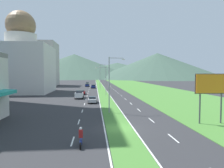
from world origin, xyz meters
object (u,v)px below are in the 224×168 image
(car_2, at_px, (82,92))
(car_4, at_px, (87,84))
(street_lamp_far, at_px, (101,75))
(street_lamp_near, at_px, (111,81))
(billboard_roadside, at_px, (211,87))
(street_lamp_mid, at_px, (105,79))
(car_0, at_px, (87,85))
(motorcycle_rider, at_px, (81,138))
(car_3, at_px, (93,86))
(pickup_truck_0, at_px, (79,95))
(car_1, at_px, (92,100))

(car_2, bearing_deg, car_4, 0.14)
(street_lamp_far, bearing_deg, car_4, 102.98)
(street_lamp_near, height_order, billboard_roadside, street_lamp_near)
(street_lamp_mid, bearing_deg, street_lamp_far, 90.80)
(street_lamp_far, height_order, car_0, street_lamp_far)
(street_lamp_far, distance_m, motorcycle_rider, 69.83)
(street_lamp_far, bearing_deg, car_3, 133.45)
(car_4, distance_m, pickup_truck_0, 62.82)
(car_0, relative_size, pickup_truck_0, 0.89)
(street_lamp_near, xyz_separation_m, pickup_truck_0, (-6.77, 20.84, -4.39))
(billboard_roadside, bearing_deg, street_lamp_far, 101.26)
(motorcycle_rider, bearing_deg, pickup_truck_0, 4.40)
(car_2, relative_size, pickup_truck_0, 0.87)
(street_lamp_near, height_order, car_0, street_lamp_near)
(billboard_roadside, distance_m, car_2, 43.96)
(street_lamp_near, bearing_deg, motorcycle_rider, -104.67)
(car_1, xyz_separation_m, car_2, (-3.46, 18.90, -0.04))
(car_1, bearing_deg, pickup_truck_0, 21.89)
(street_lamp_far, relative_size, car_0, 2.23)
(pickup_truck_0, bearing_deg, street_lamp_near, -162.01)
(car_1, xyz_separation_m, car_3, (-0.00, 45.65, 0.05))
(car_2, height_order, pickup_truck_0, pickup_truck_0)
(car_3, bearing_deg, car_4, 7.85)
(car_1, relative_size, car_2, 0.91)
(billboard_roadside, distance_m, car_0, 79.14)
(billboard_roadside, xyz_separation_m, car_4, (-19.26, 92.12, -4.15))
(street_lamp_mid, xyz_separation_m, street_lamp_far, (-0.38, 27.19, 1.01))
(car_1, relative_size, pickup_truck_0, 0.79)
(street_lamp_near, relative_size, car_1, 2.20)
(billboard_roadside, relative_size, car_0, 1.38)
(car_3, relative_size, motorcycle_rider, 2.37)
(street_lamp_mid, bearing_deg, street_lamp_near, -90.74)
(street_lamp_near, distance_m, street_lamp_mid, 27.09)
(car_0, bearing_deg, street_lamp_far, -155.63)
(car_3, bearing_deg, motorcycle_rider, 179.39)
(street_lamp_mid, xyz_separation_m, pickup_truck_0, (-7.12, -6.24, -4.04))
(street_lamp_far, bearing_deg, billboard_roadside, -78.74)
(car_3, xyz_separation_m, car_4, (-3.59, 26.02, -0.01))
(pickup_truck_0, relative_size, motorcycle_rider, 2.70)
(street_lamp_near, xyz_separation_m, car_0, (-6.37, 68.29, -4.61))
(street_lamp_near, bearing_deg, car_2, 102.19)
(billboard_roadside, bearing_deg, car_0, 103.79)
(street_lamp_near, xyz_separation_m, billboard_roadside, (12.46, -8.47, -0.44))
(street_lamp_mid, relative_size, car_1, 2.01)
(car_0, bearing_deg, billboard_roadside, -166.21)
(pickup_truck_0, bearing_deg, car_3, -5.52)
(car_1, xyz_separation_m, car_4, (-3.59, 71.67, 0.05))
(street_lamp_mid, bearing_deg, motorcycle_rider, -95.86)
(car_0, relative_size, car_2, 1.02)
(street_lamp_mid, relative_size, motorcycle_rider, 4.30)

